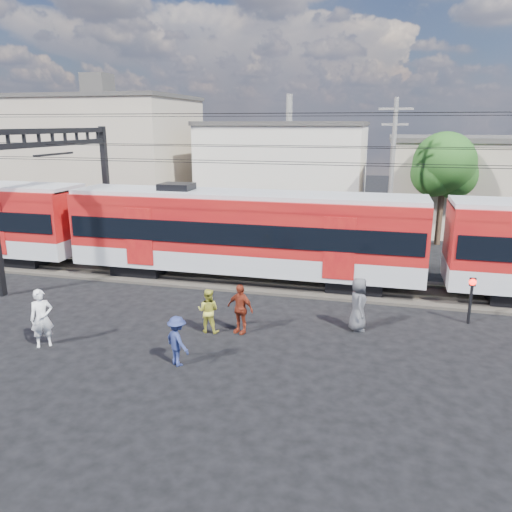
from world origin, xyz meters
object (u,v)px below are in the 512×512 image
Objects in this scene: pedestrian_a at (42,318)px; crossing_signal at (471,292)px; commuter_train at (248,231)px; pedestrian_c at (177,341)px.

pedestrian_a is 14.99m from crossing_signal.
pedestrian_a is at bearing -119.32° from commuter_train.
commuter_train is at bearing 162.53° from crossing_signal.
crossing_signal is at bearing -113.93° from pedestrian_c.
crossing_signal reaches higher than pedestrian_c.
crossing_signal is (9.10, 5.68, 0.44)m from pedestrian_c.
commuter_train is at bearing 20.24° from pedestrian_a.
pedestrian_a is at bearing -158.41° from crossing_signal.
pedestrian_a is at bearing 32.17° from pedestrian_c.
commuter_train is 9.73m from crossing_signal.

